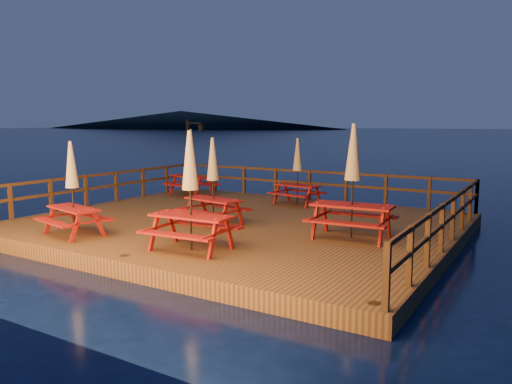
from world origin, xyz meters
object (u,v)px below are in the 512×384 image
picnic_table_0 (353,180)px  picnic_table_2 (72,187)px  picnic_table_1 (213,180)px  lamp_post (191,148)px

picnic_table_0 → picnic_table_2: 7.07m
picnic_table_0 → picnic_table_1: picnic_table_0 is taller
picnic_table_0 → picnic_table_2: bearing=-155.4°
lamp_post → picnic_table_2: bearing=-71.3°
lamp_post → picnic_table_1: size_ratio=1.22×
picnic_table_0 → picnic_table_1: bearing=-178.5°
picnic_table_1 → lamp_post: bearing=142.9°
picnic_table_1 → picnic_table_2: 3.73m
lamp_post → picnic_table_1: (5.07, -5.41, -0.52)m
lamp_post → picnic_table_2: size_ratio=1.24×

